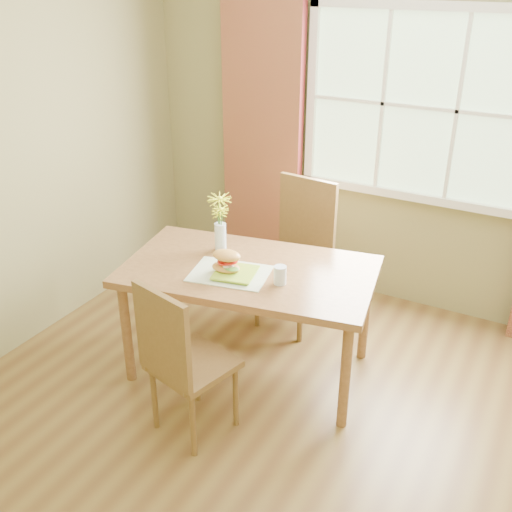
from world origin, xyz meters
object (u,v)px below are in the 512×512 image
at_px(chair_far, 299,246).
at_px(water_glass, 280,275).
at_px(croissant_sandwich, 226,261).
at_px(flower_vase, 220,217).
at_px(chair_near, 181,357).
at_px(dining_table, 249,279).

distance_m(chair_far, water_glass, 0.85).
bearing_deg(water_glass, croissant_sandwich, -172.23).
xyz_separation_m(chair_far, flower_vase, (-0.28, -0.58, 0.38)).
distance_m(chair_near, croissant_sandwich, 0.65).
height_order(chair_far, flower_vase, flower_vase).
xyz_separation_m(chair_near, water_glass, (0.27, 0.62, 0.26)).
bearing_deg(chair_far, water_glass, -67.63).
height_order(chair_far, croissant_sandwich, chair_far).
relative_size(chair_far, flower_vase, 2.81).
distance_m(dining_table, croissant_sandwich, 0.22).
height_order(croissant_sandwich, water_glass, croissant_sandwich).
height_order(dining_table, croissant_sandwich, croissant_sandwich).
bearing_deg(flower_vase, chair_near, -72.81).
bearing_deg(croissant_sandwich, dining_table, 53.14).
bearing_deg(chair_far, flower_vase, -110.46).
height_order(chair_near, chair_far, chair_far).
xyz_separation_m(dining_table, chair_near, (-0.02, -0.70, -0.13)).
bearing_deg(chair_far, dining_table, -85.15).
height_order(dining_table, chair_near, chair_near).
relative_size(chair_near, water_glass, 8.75).
relative_size(dining_table, flower_vase, 4.32).
bearing_deg(dining_table, flower_vase, 144.86).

